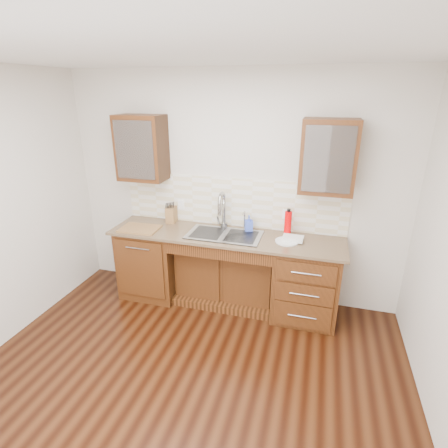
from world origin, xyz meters
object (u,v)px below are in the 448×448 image
(plate, at_px, (287,241))
(cutting_board, at_px, (140,229))
(knife_block, at_px, (172,214))
(water_bottle, at_px, (288,224))
(soap_bottle, at_px, (249,223))

(plate, height_order, cutting_board, cutting_board)
(plate, xyz_separation_m, knife_block, (-1.46, 0.23, 0.09))
(water_bottle, bearing_deg, cutting_board, -170.88)
(cutting_board, bearing_deg, knife_block, 52.53)
(plate, height_order, knife_block, knife_block)
(soap_bottle, xyz_separation_m, plate, (0.47, -0.19, -0.09))
(water_bottle, relative_size, cutting_board, 0.65)
(cutting_board, bearing_deg, water_bottle, 9.12)
(soap_bottle, distance_m, cutting_board, 1.30)
(soap_bottle, bearing_deg, plate, -42.07)
(water_bottle, height_order, plate, water_bottle)
(water_bottle, bearing_deg, knife_block, 177.24)
(knife_block, bearing_deg, soap_bottle, -7.06)
(soap_bottle, bearing_deg, cutting_board, 173.66)
(water_bottle, distance_m, cutting_board, 1.73)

